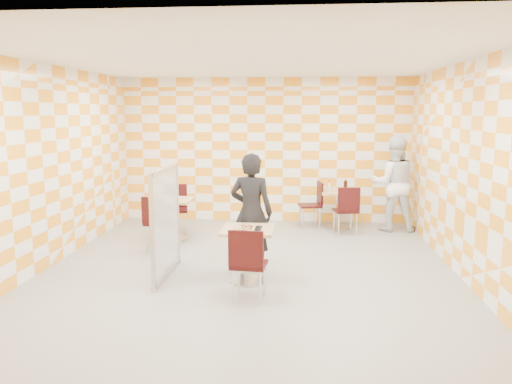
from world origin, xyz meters
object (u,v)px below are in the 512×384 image
Objects in this scene: second_table at (339,203)px; man_dark at (251,212)px; chair_empty_near at (157,219)px; soda_bottle at (345,186)px; chair_empty_far at (176,204)px; sport_bottle at (329,186)px; empty_table at (172,212)px; main_table at (248,246)px; chair_second_side at (315,201)px; chair_second_front at (347,207)px; chair_main_front at (247,259)px; man_white at (394,184)px; partition at (166,221)px.

second_table is 3.18m from man_dark.
chair_empty_near is 3.83m from soda_bottle.
sport_bottle reaches higher than chair_empty_far.
second_table is 3.30m from empty_table.
main_table is 0.81× the size of chair_empty_near.
chair_empty_near is (-1.67, 1.40, 0.04)m from main_table.
chair_second_front is at bearing -44.55° from chair_second_side.
chair_empty_far is at bearing -168.36° from soda_bottle.
chair_main_front is at bearing -63.26° from chair_empty_far.
main_table is 1.00× the size of second_table.
chair_empty_near reaches higher than empty_table.
second_table is at bearing 31.59° from chair_empty_near.
man_white is 0.92m from soda_bottle.
chair_second_front is at bearing -115.09° from man_dark.
chair_empty_near is (-0.07, -0.73, 0.04)m from empty_table.
chair_second_front is 4.02× the size of soda_bottle.
man_dark is (1.16, 0.39, 0.07)m from partition.
sport_bottle reaches higher than second_table.
second_table is 3.26× the size of soda_bottle.
chair_main_front and chair_second_front have the same top height.
man_dark is at bearing -52.54° from chair_empty_far.
chair_second_front is (1.50, 3.51, 0.00)m from chair_main_front.
partition is at bearing -130.58° from soda_bottle.
empty_table is 2.05m from partition.
sport_bottle is at bearing 153.64° from second_table.
chair_second_front is 4.62× the size of sport_bottle.
chair_empty_far is 0.54× the size of man_dark.
main_table is 0.64m from man_dark.
chair_empty_near reaches higher than main_table.
man_white is at bearing 27.74° from chair_second_front.
chair_second_side is 2.73m from chair_empty_far.
chair_empty_far is at bearing 121.61° from main_table.
main_table is 3.64m from second_table.
chair_second_front is 3.24m from chair_empty_far.
partition is (-2.75, -2.61, 0.25)m from chair_second_front.
chair_second_side is at bearing 73.43° from main_table.
partition reaches higher than chair_second_side.
soda_bottle is (0.60, 0.04, 0.31)m from chair_second_side.
chair_empty_near is at bearing 140.02° from main_table.
man_white reaches higher than chair_empty_near.
second_table is 0.49m from chair_second_side.
soda_bottle is at bearing 49.42° from partition.
chair_main_front is (1.67, -2.88, 0.04)m from empty_table.
empty_table is 3.17m from sport_bottle.
chair_second_side reaches higher than second_table.
chair_main_front is at bearing -35.81° from partition.
main_table is 3.75× the size of sport_bottle.
man_white reaches higher than chair_second_side.
chair_empty_near is at bearing 25.61° from man_white.
man_white is 1.24m from sport_bottle.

